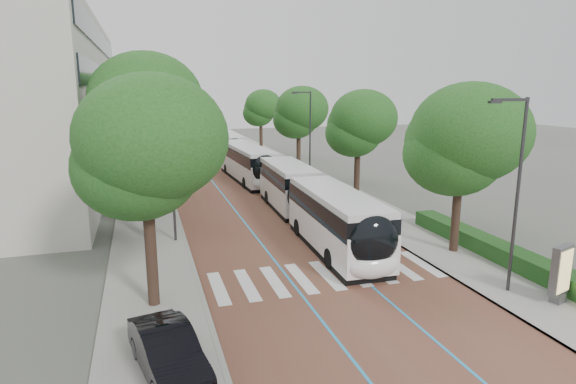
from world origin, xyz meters
The scene contains 22 objects.
ground centered at (0.00, 0.00, 0.00)m, with size 160.00×160.00×0.00m, color #51544C.
road centered at (0.00, 40.00, 0.01)m, with size 11.00×140.00×0.02m, color brown.
sidewalk_left centered at (-7.50, 40.00, 0.06)m, with size 4.00×140.00×0.12m, color gray.
sidewalk_right centered at (7.50, 40.00, 0.06)m, with size 4.00×140.00×0.12m, color gray.
kerb_left centered at (-5.60, 40.00, 0.06)m, with size 0.20×140.00×0.14m, color gray.
kerb_right centered at (5.60, 40.00, 0.06)m, with size 0.20×140.00×0.14m, color gray.
zebra_crossing centered at (0.20, 1.00, 0.03)m, with size 10.55×3.60×0.01m.
lane_line_left centered at (-1.60, 40.00, 0.02)m, with size 0.12×126.00×0.01m, color #2891CA.
lane_line_right centered at (1.60, 40.00, 0.02)m, with size 0.12×126.00×0.01m, color #2891CA.
hedge centered at (9.10, 0.00, 0.52)m, with size 1.20×14.00×0.80m, color #174417.
streetlight_near centered at (6.62, -3.00, 4.82)m, with size 1.82×0.20×8.00m.
streetlight_far centered at (6.62, 22.00, 4.82)m, with size 1.82×0.20×8.00m.
lamp_post_left centered at (-6.10, 8.00, 4.12)m, with size 0.14×0.14×8.00m, color #313133.
trees_left centered at (-7.50, 23.44, 6.88)m, with size 6.06×60.58×9.80m.
trees_right centered at (7.70, 19.11, 5.65)m, with size 5.88×47.33×8.19m.
lead_bus centered at (2.00, 7.85, 1.63)m, with size 3.11×18.47×3.20m.
bus_queued_0 centered at (1.63, 24.24, 1.62)m, with size 3.07×12.50×3.20m.
bus_queued_1 centered at (1.94, 37.49, 1.62)m, with size 2.68×12.43×3.20m.
bus_queued_2 centered at (1.38, 50.33, 1.62)m, with size 3.17×12.51×3.20m.
bus_queued_3 centered at (1.31, 63.35, 1.62)m, with size 3.26×12.53×3.20m.
ad_panel centered at (7.85, -4.54, 1.35)m, with size 1.17×0.64×2.35m.
parked_car centered at (-7.22, -5.03, 0.84)m, with size 1.52×4.35×1.43m, color black.
Camera 1 is at (-7.58, -18.38, 8.51)m, focal length 30.00 mm.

